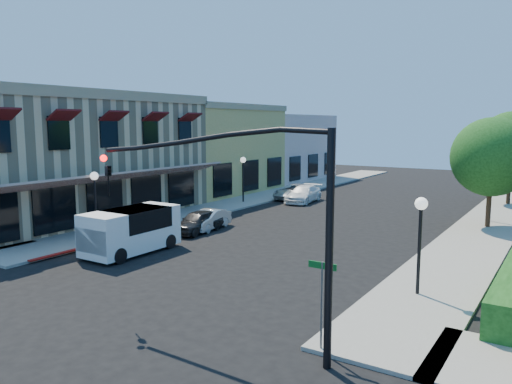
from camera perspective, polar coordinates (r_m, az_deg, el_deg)
The scene contains 20 objects.
ground at distance 17.10m, azimuth -20.25°, elevation -13.57°, with size 120.00×120.00×0.00m, color black.
sidewalk_left at distance 42.79m, azimuth 2.02°, elevation -0.29°, with size 3.50×50.00×0.12m, color gray.
sidewalk_right at distance 37.14m, azimuth 25.92°, elevation -2.32°, with size 3.50×50.00×0.12m, color gray.
curb_red_strip at distance 27.07m, azimuth -15.55°, elevation -5.49°, with size 0.25×10.00×0.06m, color maroon.
corner_brick_building at distance 35.00m, azimuth -21.48°, elevation 3.86°, with size 11.77×18.20×8.10m.
yellow_stucco_building at distance 45.45m, azimuth -5.97°, elevation 4.89°, with size 10.00×12.00×7.60m, color tan.
pink_stucco_building at distance 55.33m, azimuth 1.86°, elevation 5.13°, with size 10.00×12.00×7.00m, color #C29892.
street_tree_a at distance 31.74m, azimuth 25.34°, elevation 3.64°, with size 4.56×4.56×6.48m.
street_tree_b at distance 41.64m, azimuth 27.21°, elevation 4.83°, with size 4.94×4.94×7.02m.
signal_mast_arm at distance 13.14m, azimuth -0.08°, elevation -0.97°, with size 8.01×0.39×6.00m.
street_name_sign at distance 13.54m, azimuth 7.54°, elevation -11.20°, with size 0.80×0.06×2.50m.
lamppost_left_near at distance 27.80m, azimuth -17.95°, elevation 0.50°, with size 0.44×0.44×3.57m.
lamppost_left_far at distance 38.16m, azimuth -1.48°, elevation 2.77°, with size 0.44×0.44×3.57m.
lamppost_right_near at distance 18.27m, azimuth 18.29°, elevation -3.17°, with size 0.44×0.44×3.57m.
lamppost_right_far at distance 33.87m, azimuth 25.15°, elevation 1.39°, with size 0.44×0.44×3.57m.
white_van at distance 24.29m, azimuth -14.18°, elevation -4.02°, with size 2.11×4.73×2.09m.
parked_car_a at distance 28.32m, azimuth -6.69°, elevation -3.38°, with size 1.47×3.65×1.24m, color black.
parked_car_b at distance 29.09m, azimuth -5.43°, elevation -3.17°, with size 1.19×3.43×1.13m, color silver.
parked_car_c at distance 39.10m, azimuth 5.45°, elevation -0.23°, with size 1.79×4.41×1.28m, color white.
parked_car_d at distance 40.61m, azimuth 4.40°, elevation 0.03°, with size 2.02×4.38×1.22m, color #ADB1B3.
Camera 1 is at (12.90, -9.41, 6.10)m, focal length 35.00 mm.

